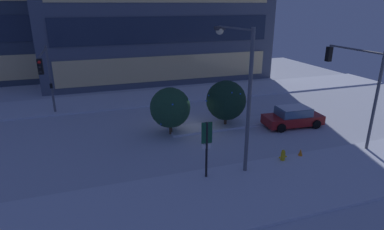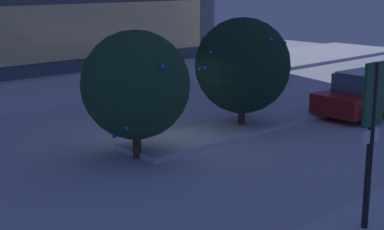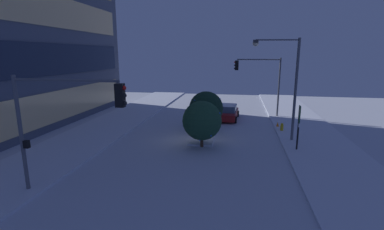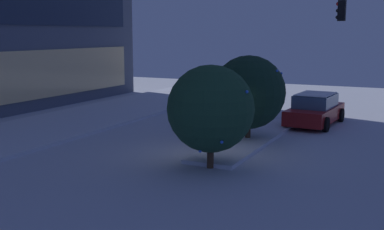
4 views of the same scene
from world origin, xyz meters
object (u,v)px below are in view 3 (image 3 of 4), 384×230
(construction_cone, at_px, (278,125))
(decorated_tree_median, at_px, (202,121))
(parking_info_sign, at_px, (299,122))
(traffic_light_corner_near_right, at_px, (261,76))
(street_lamp_arched, at_px, (284,75))
(car_near, at_px, (228,112))
(decorated_tree_left_of_median, at_px, (206,108))
(fire_hydrant, at_px, (282,128))
(traffic_light_corner_far_left, at_px, (61,114))

(construction_cone, bearing_deg, decorated_tree_median, 136.44)
(parking_info_sign, bearing_deg, traffic_light_corner_near_right, -76.99)
(street_lamp_arched, relative_size, decorated_tree_median, 2.30)
(parking_info_sign, bearing_deg, car_near, -57.04)
(parking_info_sign, distance_m, construction_cone, 6.46)
(car_near, distance_m, decorated_tree_median, 9.21)
(street_lamp_arched, distance_m, decorated_tree_left_of_median, 6.94)
(parking_info_sign, bearing_deg, fire_hydrant, -83.08)
(fire_hydrant, height_order, decorated_tree_median, decorated_tree_median)
(traffic_light_corner_far_left, xyz_separation_m, decorated_tree_median, (8.00, -5.27, -2.00))
(traffic_light_corner_near_right, bearing_deg, car_near, 30.12)
(decorated_tree_left_of_median, xyz_separation_m, construction_cone, (2.05, -6.27, -1.70))
(fire_hydrant, distance_m, decorated_tree_median, 8.14)
(car_near, height_order, traffic_light_corner_near_right, traffic_light_corner_near_right)
(street_lamp_arched, bearing_deg, decorated_tree_median, 14.44)
(car_near, xyz_separation_m, traffic_light_corner_near_right, (1.86, -3.21, 3.62))
(fire_hydrant, bearing_deg, decorated_tree_left_of_median, 96.32)
(traffic_light_corner_far_left, height_order, parking_info_sign, traffic_light_corner_far_left)
(construction_cone, bearing_deg, traffic_light_corner_near_right, 16.80)
(street_lamp_arched, bearing_deg, car_near, -65.47)
(traffic_light_corner_near_right, relative_size, decorated_tree_left_of_median, 1.79)
(car_near, distance_m, decorated_tree_left_of_median, 5.17)
(fire_hydrant, relative_size, construction_cone, 1.42)
(fire_hydrant, height_order, decorated_tree_left_of_median, decorated_tree_left_of_median)
(traffic_light_corner_near_right, relative_size, construction_cone, 11.23)
(traffic_light_corner_near_right, bearing_deg, decorated_tree_left_of_median, 53.28)
(decorated_tree_left_of_median, bearing_deg, traffic_light_corner_near_right, -36.72)
(traffic_light_corner_near_right, xyz_separation_m, decorated_tree_median, (-10.88, 4.67, -2.40))
(traffic_light_corner_far_left, height_order, construction_cone, traffic_light_corner_far_left)
(fire_hydrant, bearing_deg, decorated_tree_median, 128.87)
(decorated_tree_median, bearing_deg, traffic_light_corner_far_left, 146.66)
(car_near, distance_m, fire_hydrant, 6.22)
(traffic_light_corner_near_right, distance_m, street_lamp_arched, 8.69)
(street_lamp_arched, height_order, fire_hydrant, street_lamp_arched)
(traffic_light_corner_near_right, xyz_separation_m, decorated_tree_left_of_median, (-6.58, 4.91, -2.36))
(car_near, relative_size, fire_hydrant, 5.79)
(traffic_light_corner_near_right, xyz_separation_m, fire_hydrant, (-5.86, -1.54, -3.96))
(car_near, xyz_separation_m, traffic_light_corner_far_left, (-17.02, 6.73, 3.22))
(car_near, height_order, decorated_tree_left_of_median, decorated_tree_left_of_median)
(decorated_tree_median, bearing_deg, fire_hydrant, -51.13)
(fire_hydrant, bearing_deg, car_near, 49.92)
(fire_hydrant, bearing_deg, traffic_light_corner_near_right, 14.76)
(parking_info_sign, bearing_deg, decorated_tree_median, 4.48)
(traffic_light_corner_far_left, bearing_deg, fire_hydrant, 48.58)
(fire_hydrant, xyz_separation_m, parking_info_sign, (-4.86, -0.32, 1.66))
(traffic_light_corner_near_right, height_order, fire_hydrant, traffic_light_corner_near_right)
(decorated_tree_median, height_order, construction_cone, decorated_tree_median)
(street_lamp_arched, xyz_separation_m, decorated_tree_median, (-2.27, 5.66, -3.09))
(traffic_light_corner_far_left, bearing_deg, car_near, 68.43)
(street_lamp_arched, distance_m, parking_info_sign, 3.77)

